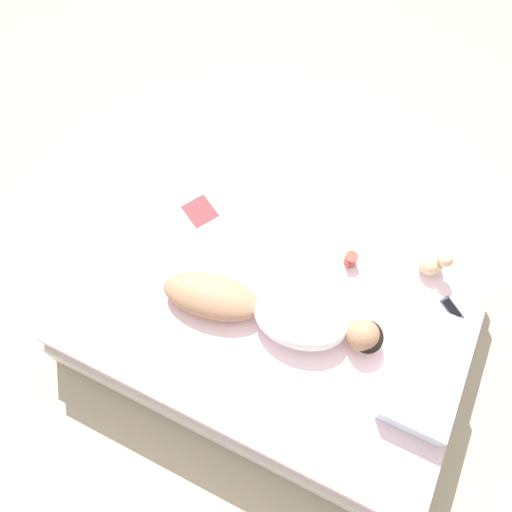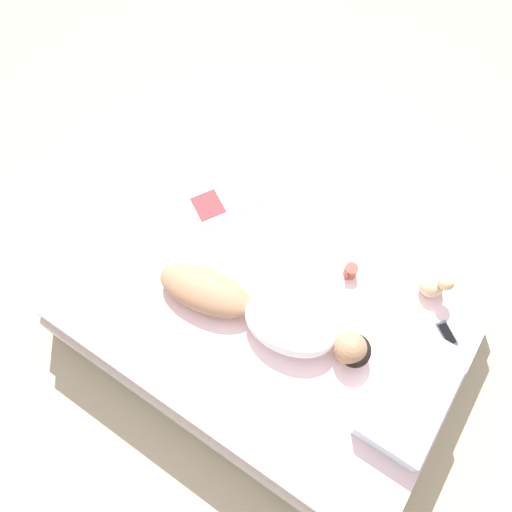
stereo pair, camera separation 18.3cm
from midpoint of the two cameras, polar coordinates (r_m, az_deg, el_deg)
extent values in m
plane|color=#B7A88E|center=(3.39, 2.96, -8.02)|extent=(12.00, 12.00, 0.00)
cube|color=beige|center=(3.24, 3.10, -7.09)|extent=(1.69, 2.33, 0.33)
cube|color=silver|center=(3.01, 3.32, -5.56)|extent=(1.63, 2.27, 0.15)
ellipsoid|color=#A37556|center=(2.88, -3.98, -4.06)|extent=(0.36, 0.61, 0.16)
ellipsoid|color=white|center=(2.79, 5.82, -7.87)|extent=(0.43, 0.58, 0.20)
ellipsoid|color=black|center=(2.80, 13.07, -10.59)|extent=(0.22, 0.21, 0.10)
sphere|color=#A37556|center=(2.81, 12.59, -10.45)|extent=(0.19, 0.19, 0.19)
cube|color=white|center=(3.29, 0.38, 7.43)|extent=(0.37, 0.38, 0.01)
cube|color=white|center=(3.24, -3.89, 5.68)|extent=(0.37, 0.38, 0.01)
cube|color=maroon|center=(3.23, -3.89, 5.72)|extent=(0.25, 0.26, 0.00)
cylinder|color=#993D33|center=(3.03, 12.46, -1.79)|extent=(0.08, 0.08, 0.09)
cylinder|color=black|center=(3.00, 12.60, -1.49)|extent=(0.07, 0.07, 0.01)
torus|color=#993D33|center=(3.01, 12.08, -2.42)|extent=(0.05, 0.01, 0.05)
cube|color=#333842|center=(3.09, 22.59, -8.33)|extent=(0.14, 0.16, 0.01)
cube|color=black|center=(3.09, 22.62, -8.30)|extent=(0.12, 0.13, 0.00)
ellipsoid|color=#D1B289|center=(3.11, 21.07, -3.17)|extent=(0.16, 0.14, 0.14)
sphere|color=#D1B289|center=(3.03, 22.56, -2.96)|extent=(0.09, 0.09, 0.09)
cube|color=silver|center=(2.86, 19.22, -14.77)|extent=(0.67, 0.35, 0.14)
camera|label=1|loc=(0.09, -88.25, 3.47)|focal=35.00mm
camera|label=2|loc=(0.09, 91.75, -3.47)|focal=35.00mm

